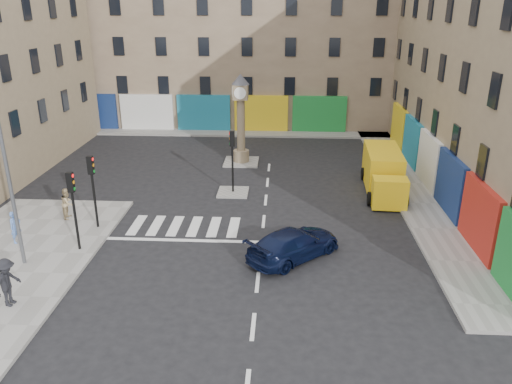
# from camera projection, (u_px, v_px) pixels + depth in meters

# --- Properties ---
(ground) EXTENTS (120.00, 120.00, 0.00)m
(ground) POSITION_uv_depth(u_px,v_px,m) (260.00, 259.00, 22.33)
(ground) COLOR black
(ground) RESTS_ON ground
(sidewalk_right) EXTENTS (2.60, 30.00, 0.15)m
(sidewalk_right) POSITION_uv_depth(u_px,v_px,m) (406.00, 184.00, 31.16)
(sidewalk_right) COLOR gray
(sidewalk_right) RESTS_ON ground
(sidewalk_far) EXTENTS (32.00, 2.40, 0.15)m
(sidewalk_far) POSITION_uv_depth(u_px,v_px,m) (226.00, 133.00, 43.19)
(sidewalk_far) COLOR gray
(sidewalk_far) RESTS_ON ground
(island_near) EXTENTS (1.80, 1.80, 0.12)m
(island_near) POSITION_uv_depth(u_px,v_px,m) (233.00, 192.00, 29.86)
(island_near) COLOR gray
(island_near) RESTS_ON ground
(island_far) EXTENTS (2.40, 2.40, 0.12)m
(island_far) POSITION_uv_depth(u_px,v_px,m) (241.00, 162.00, 35.45)
(island_far) COLOR gray
(island_far) RESTS_ON ground
(building_far) EXTENTS (32.00, 10.00, 17.00)m
(building_far) POSITION_uv_depth(u_px,v_px,m) (231.00, 27.00, 45.55)
(building_far) COLOR gray
(building_far) RESTS_ON ground
(traffic_light_left_near) EXTENTS (0.28, 0.22, 3.70)m
(traffic_light_left_near) POSITION_uv_depth(u_px,v_px,m) (73.00, 199.00, 22.00)
(traffic_light_left_near) COLOR black
(traffic_light_left_near) RESTS_ON sidewalk_left
(traffic_light_left_far) EXTENTS (0.28, 0.22, 3.70)m
(traffic_light_left_far) POSITION_uv_depth(u_px,v_px,m) (92.00, 180.00, 24.23)
(traffic_light_left_far) COLOR black
(traffic_light_left_far) RESTS_ON sidewalk_left
(traffic_light_island) EXTENTS (0.28, 0.22, 3.70)m
(traffic_light_island) POSITION_uv_depth(u_px,v_px,m) (232.00, 152.00, 28.95)
(traffic_light_island) COLOR black
(traffic_light_island) RESTS_ON island_near
(lamp_post) EXTENTS (0.50, 0.25, 8.30)m
(lamp_post) POSITION_uv_depth(u_px,v_px,m) (5.00, 161.00, 20.01)
(lamp_post) COLOR #595B60
(lamp_post) RESTS_ON sidewalk_left
(clock_pillar) EXTENTS (1.20, 1.20, 6.10)m
(clock_pillar) POSITION_uv_depth(u_px,v_px,m) (241.00, 113.00, 34.19)
(clock_pillar) COLOR #887659
(clock_pillar) RESTS_ON island_far
(navy_sedan) EXTENTS (4.69, 4.61, 1.36)m
(navy_sedan) POSITION_uv_depth(u_px,v_px,m) (294.00, 244.00, 22.19)
(navy_sedan) COLOR black
(navy_sedan) RESTS_ON ground
(yellow_van) EXTENTS (2.52, 6.60, 2.36)m
(yellow_van) POSITION_uv_depth(u_px,v_px,m) (383.00, 172.00, 29.91)
(yellow_van) COLOR yellow
(yellow_van) RESTS_ON ground
(pedestrian_blue) EXTENTS (0.58, 0.67, 1.55)m
(pedestrian_blue) POSITION_uv_depth(u_px,v_px,m) (16.00, 227.00, 23.25)
(pedestrian_blue) COLOR #567EC6
(pedestrian_blue) RESTS_ON sidewalk_left
(pedestrian_tan) EXTENTS (0.70, 0.85, 1.63)m
(pedestrian_tan) POSITION_uv_depth(u_px,v_px,m) (68.00, 203.00, 25.87)
(pedestrian_tan) COLOR tan
(pedestrian_tan) RESTS_ON sidewalk_left
(pedestrian_dark) EXTENTS (0.90, 1.33, 1.90)m
(pedestrian_dark) POSITION_uv_depth(u_px,v_px,m) (7.00, 282.00, 18.37)
(pedestrian_dark) COLOR black
(pedestrian_dark) RESTS_ON sidewalk_left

